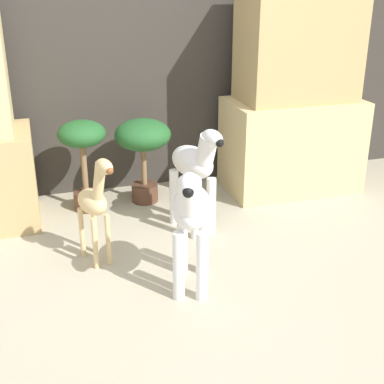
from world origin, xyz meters
name	(u,v)px	position (x,y,z in m)	size (l,w,h in m)	color
ground_plane	(202,325)	(0.00, 0.00, 0.00)	(14.00, 14.00, 0.00)	#B2A88E
wall_back	(121,20)	(0.00, 1.69, 1.10)	(6.40, 0.08, 2.20)	#38332D
rock_pillar_right	(294,101)	(1.05, 1.31, 0.60)	(0.87, 0.50, 1.32)	#DBC184
zebra_right	(195,168)	(0.23, 0.87, 0.38)	(0.26, 0.45, 0.63)	white
zebra_left	(191,216)	(0.04, 0.28, 0.38)	(0.27, 0.45, 0.63)	white
giraffe_figurine	(95,201)	(-0.34, 0.65, 0.34)	(0.19, 0.34, 0.59)	#E0C184
potted_palm_front	(83,147)	(-0.32, 1.34, 0.41)	(0.29, 0.29, 0.57)	#513323
potted_palm_back	(143,142)	(0.05, 1.36, 0.40)	(0.35, 0.35, 0.54)	#513323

